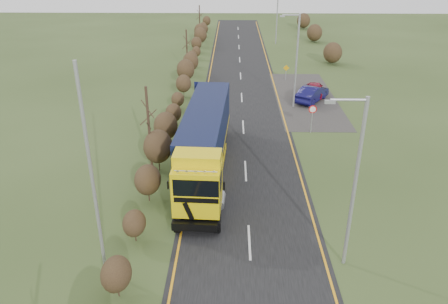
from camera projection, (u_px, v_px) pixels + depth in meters
name	position (u px, v px, depth m)	size (l,w,h in m)	color
ground	(247.00, 202.00, 26.67)	(160.00, 160.00, 0.00)	#32451D
road	(244.00, 136.00, 35.68)	(8.00, 120.00, 0.02)	black
layby	(305.00, 98.00, 44.58)	(6.00, 18.00, 0.02)	#2F2D2A
lane_markings	(244.00, 138.00, 35.39)	(7.52, 116.00, 0.01)	orange
hedgerow	(166.00, 127.00, 33.19)	(2.24, 102.04, 6.05)	black
lorry	(205.00, 139.00, 29.17)	(3.22, 15.47, 4.28)	black
car_red_hatchback	(314.00, 89.00, 44.99)	(1.71, 4.26, 1.45)	maroon
car_blue_sedan	(312.00, 94.00, 43.33)	(1.67, 4.78, 1.58)	#0D0B3E
streetlight_near	(353.00, 179.00, 19.55)	(1.83, 0.18, 8.60)	#949799
streetlight_mid	(296.00, 58.00, 40.16)	(1.85, 0.18, 8.69)	#949799
streetlight_far	(277.00, 15.00, 66.75)	(1.69, 0.18, 7.89)	#949799
left_pole	(92.00, 178.00, 18.79)	(0.16, 0.16, 10.27)	#949799
speed_sign	(312.00, 114.00, 35.67)	(0.66, 0.10, 2.41)	#949799
warning_board	(286.00, 71.00, 49.83)	(0.69, 0.11, 1.81)	#949799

